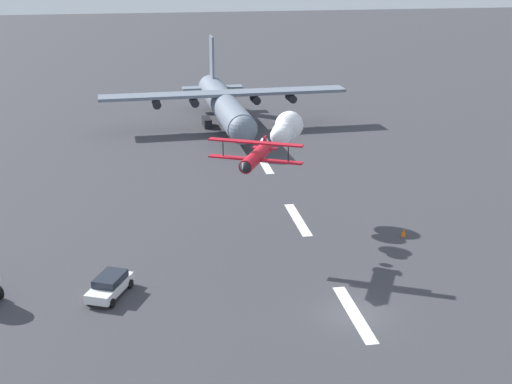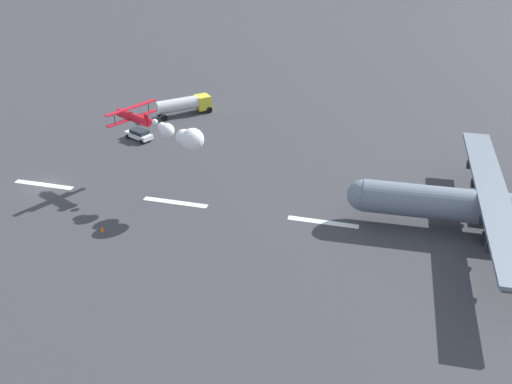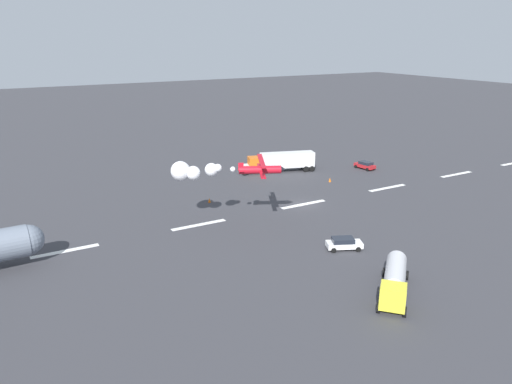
# 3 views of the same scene
# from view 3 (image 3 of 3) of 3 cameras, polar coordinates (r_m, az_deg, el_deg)

# --- Properties ---
(ground_plane) EXTENTS (440.00, 440.00, 0.00)m
(ground_plane) POSITION_cam_3_polar(r_m,az_deg,el_deg) (77.00, 5.53, -1.44)
(ground_plane) COLOR #38383D
(ground_plane) RESTS_ON ground
(runway_stripe_1) EXTENTS (8.00, 0.90, 0.01)m
(runway_stripe_1) POSITION_cam_3_polar(r_m,az_deg,el_deg) (100.86, 22.25, 1.91)
(runway_stripe_1) COLOR white
(runway_stripe_1) RESTS_ON ground
(runway_stripe_2) EXTENTS (8.00, 0.90, 0.01)m
(runway_stripe_2) POSITION_cam_3_polar(r_m,az_deg,el_deg) (87.96, 15.02, 0.47)
(runway_stripe_2) COLOR white
(runway_stripe_2) RESTS_ON ground
(runway_stripe_3) EXTENTS (8.00, 0.90, 0.01)m
(runway_stripe_3) POSITION_cam_3_polar(r_m,az_deg,el_deg) (77.00, 5.53, -1.44)
(runway_stripe_3) COLOR white
(runway_stripe_3) RESTS_ON ground
(runway_stripe_4) EXTENTS (8.00, 0.90, 0.01)m
(runway_stripe_4) POSITION_cam_3_polar(r_m,az_deg,el_deg) (68.89, -6.65, -3.81)
(runway_stripe_4) COLOR white
(runway_stripe_4) RESTS_ON ground
(runway_stripe_5) EXTENTS (8.00, 0.90, 0.01)m
(runway_stripe_5) POSITION_cam_3_polar(r_m,az_deg,el_deg) (64.73, -21.28, -6.41)
(runway_stripe_5) COLOR white
(runway_stripe_5) RESTS_ON ground
(stunt_biplane_red) EXTENTS (14.02, 9.45, 2.57)m
(stunt_biplane_red) POSITION_cam_3_polar(r_m,az_deg,el_deg) (64.89, -5.88, 2.49)
(stunt_biplane_red) COLOR red
(semi_truck_orange) EXTENTS (14.56, 7.02, 3.70)m
(semi_truck_orange) POSITION_cam_3_polar(r_m,az_deg,el_deg) (94.84, 2.81, 3.62)
(semi_truck_orange) COLOR silver
(semi_truck_orange) RESTS_ON ground
(fuel_tanker_truck) EXTENTS (8.29, 7.91, 2.90)m
(fuel_tanker_truck) POSITION_cam_3_polar(r_m,az_deg,el_deg) (51.93, 15.81, -9.76)
(fuel_tanker_truck) COLOR yellow
(fuel_tanker_truck) RESTS_ON ground
(followme_car_yellow) EXTENTS (2.44, 4.41, 1.52)m
(followme_car_yellow) POSITION_cam_3_polar(r_m,az_deg,el_deg) (99.39, 12.56, 3.09)
(followme_car_yellow) COLOR #B21E23
(followme_car_yellow) RESTS_ON ground
(airport_staff_sedan) EXTENTS (4.71, 3.43, 1.52)m
(airport_staff_sedan) POSITION_cam_3_polar(r_m,az_deg,el_deg) (61.48, 10.17, -5.88)
(airport_staff_sedan) COLOR white
(airport_staff_sedan) RESTS_ON ground
(traffic_cone_near) EXTENTS (0.44, 0.44, 0.75)m
(traffic_cone_near) POSITION_cam_3_polar(r_m,az_deg,el_deg) (89.45, 8.58, 1.41)
(traffic_cone_near) COLOR orange
(traffic_cone_near) RESTS_ON ground
(traffic_cone_far) EXTENTS (0.44, 0.44, 0.75)m
(traffic_cone_far) POSITION_cam_3_polar(r_m,az_deg,el_deg) (77.72, -5.43, -0.96)
(traffic_cone_far) COLOR orange
(traffic_cone_far) RESTS_ON ground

